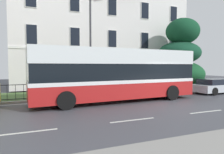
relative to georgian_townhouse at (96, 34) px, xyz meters
name	(u,v)px	position (x,y,z in m)	size (l,w,h in m)	color
ground_plane	(172,103)	(0.54, -13.37, -6.02)	(60.00, 56.00, 0.18)	#43444C
georgian_townhouse	(96,34)	(0.00, 0.00, 0.00)	(18.42, 10.30, 11.71)	white
iron_verge_railing	(135,87)	(0.00, -9.73, -5.38)	(18.28, 0.04, 0.97)	black
evergreen_tree	(180,59)	(6.35, -7.22, -3.10)	(4.82, 4.82, 6.74)	#423328
single_decker_bus	(117,74)	(-2.32, -11.61, -4.31)	(10.54, 3.05, 3.23)	#B21D1D
parked_hatchback_01	(217,86)	(6.71, -11.25, -5.43)	(4.46, 2.02, 1.17)	silver
street_lamp_post	(90,38)	(-3.36, -9.28, -1.84)	(0.36, 0.24, 7.11)	#333338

